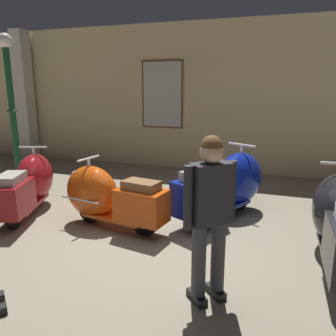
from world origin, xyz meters
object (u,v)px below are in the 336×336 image
scooter_2 (228,185)px  lamppost (13,115)px  scooter_0 (29,184)px  visitor_1 (210,209)px  scooter_1 (106,196)px

scooter_2 → lamppost: lamppost is taller
scooter_0 → visitor_1: bearing=-132.8°
scooter_0 → scooter_2: size_ratio=0.94×
scooter_1 → scooter_2: 1.81m
scooter_1 → lamppost: bearing=-12.3°
scooter_2 → visitor_1: 2.20m
scooter_1 → scooter_2: size_ratio=0.91×
scooter_1 → visitor_1: 2.14m
scooter_0 → scooter_2: (2.96, 0.84, 0.04)m
scooter_2 → lamppost: bearing=116.7°
lamppost → visitor_1: size_ratio=1.84×
scooter_1 → scooter_2: (1.53, 0.96, 0.05)m
scooter_2 → lamppost: size_ratio=0.64×
scooter_2 → scooter_1: bearing=148.7°
scooter_1 → lamppost: size_ratio=0.58×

